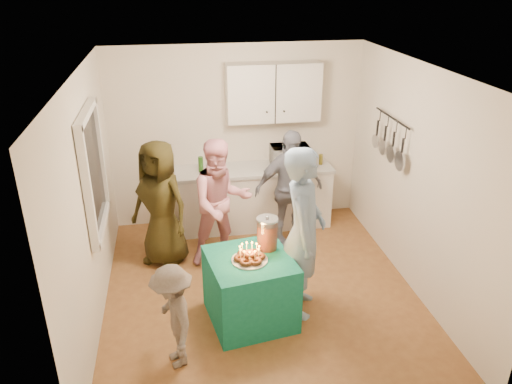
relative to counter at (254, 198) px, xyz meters
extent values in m
plane|color=brown|center=(-0.20, -1.70, -0.43)|extent=(4.00, 4.00, 0.00)
plane|color=white|center=(-0.20, -1.70, 2.17)|extent=(4.00, 4.00, 0.00)
plane|color=silver|center=(-0.20, 0.30, 0.87)|extent=(3.60, 3.60, 0.00)
plane|color=silver|center=(-2.00, -1.70, 0.87)|extent=(4.00, 4.00, 0.00)
plane|color=silver|center=(1.60, -1.70, 0.87)|extent=(4.00, 4.00, 0.00)
cube|color=black|center=(-1.97, -1.40, 1.12)|extent=(0.04, 1.00, 1.20)
cube|color=white|center=(0.00, 0.00, 0.00)|extent=(2.20, 0.58, 0.86)
cube|color=beige|center=(0.00, 0.00, 0.46)|extent=(2.24, 0.62, 0.05)
cube|color=white|center=(0.30, 0.15, 1.52)|extent=(1.30, 0.30, 0.80)
cube|color=black|center=(1.52, -1.00, 1.17)|extent=(0.12, 1.00, 0.60)
imported|color=white|center=(0.52, 0.00, 0.63)|extent=(0.54, 0.37, 0.30)
cube|color=#117055|center=(-0.40, -2.14, -0.05)|extent=(0.97, 0.97, 0.76)
cylinder|color=#B12F0E|center=(-0.19, -1.97, 0.50)|extent=(0.22, 0.22, 0.34)
imported|color=#7D98B6|center=(0.19, -2.05, 0.53)|extent=(0.64, 0.80, 1.92)
imported|color=#4F4416|center=(-1.32, -0.79, 0.39)|extent=(0.96, 0.91, 1.65)
imported|color=#D46F8D|center=(-0.57, -0.90, 0.40)|extent=(0.91, 0.76, 1.65)
imported|color=black|center=(0.37, -0.61, 0.39)|extent=(1.01, 0.54, 1.63)
imported|color=#574C45|center=(-1.21, -2.68, 0.11)|extent=(0.54, 0.77, 1.08)
camera|label=1|loc=(-1.09, -6.52, 3.09)|focal=35.00mm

